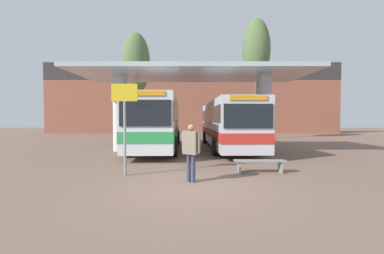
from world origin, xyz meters
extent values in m
plane|color=#755B4C|center=(0.00, 0.00, 0.00)|extent=(100.00, 100.00, 0.00)
cube|color=brown|center=(0.00, 27.35, 4.79)|extent=(40.00, 0.50, 9.58)
cube|color=#332D2D|center=(0.00, 27.35, 8.43)|extent=(40.00, 0.58, 2.30)
cylinder|color=silver|center=(-4.46, 8.38, 2.32)|extent=(0.88, 0.88, 4.64)
cylinder|color=silver|center=(4.46, 8.38, 2.32)|extent=(0.88, 0.88, 4.64)
cube|color=#A8B7C1|center=(0.00, 8.38, 4.76)|extent=(13.92, 5.77, 0.24)
cube|color=silver|center=(-2.24, 9.14, 1.80)|extent=(2.80, 10.86, 2.90)
cube|color=black|center=(-2.24, 9.14, 2.35)|extent=(2.82, 10.43, 0.93)
cube|color=#2D934C|center=(-2.24, 9.14, 1.15)|extent=(2.84, 10.90, 0.52)
cube|color=black|center=(-2.07, 3.72, 2.24)|extent=(2.26, 0.13, 1.16)
cube|color=orange|center=(-2.07, 3.72, 3.11)|extent=(1.72, 0.10, 0.22)
cylinder|color=black|center=(-3.36, 5.76, 0.54)|extent=(0.31, 1.08, 1.08)
cylinder|color=black|center=(-0.91, 5.84, 0.54)|extent=(0.31, 1.08, 1.08)
cylinder|color=black|center=(-3.56, 12.07, 0.54)|extent=(0.31, 1.08, 1.08)
cylinder|color=black|center=(-1.11, 12.15, 0.54)|extent=(0.31, 1.08, 1.08)
cube|color=silver|center=(2.34, 9.95, 1.70)|extent=(2.77, 11.81, 2.76)
cube|color=black|center=(2.34, 9.95, 2.22)|extent=(2.80, 11.34, 0.88)
cube|color=red|center=(2.34, 9.95, 1.08)|extent=(2.82, 11.85, 0.50)
cube|color=black|center=(2.51, 4.05, 2.11)|extent=(2.23, 0.13, 1.10)
cube|color=orange|center=(2.51, 4.05, 2.94)|extent=(1.70, 0.10, 0.22)
cylinder|color=black|center=(1.23, 6.27, 0.49)|extent=(0.31, 0.99, 0.98)
cylinder|color=black|center=(3.66, 6.35, 0.49)|extent=(0.31, 0.99, 0.98)
cylinder|color=black|center=(1.03, 13.14, 0.49)|extent=(0.31, 0.99, 0.98)
cylinder|color=black|center=(3.45, 13.21, 0.49)|extent=(0.31, 0.99, 0.98)
cube|color=gray|center=(2.48, 1.92, 0.44)|extent=(1.90, 0.44, 0.04)
cube|color=gray|center=(1.73, 1.92, 0.21)|extent=(0.07, 0.37, 0.42)
cube|color=gray|center=(3.24, 1.92, 0.21)|extent=(0.07, 0.37, 0.42)
cylinder|color=gray|center=(-2.36, 1.43, 1.30)|extent=(0.09, 0.09, 2.60)
cube|color=gold|center=(-2.36, 1.43, 2.90)|extent=(0.90, 0.06, 0.60)
cylinder|color=#333856|center=(-0.12, 0.57, 0.44)|extent=(0.18, 0.18, 0.88)
cylinder|color=#333856|center=(0.02, 0.48, 0.44)|extent=(0.18, 0.18, 0.88)
cube|color=#706656|center=(-0.05, 0.53, 1.24)|extent=(0.54, 0.47, 0.73)
sphere|color=#89664C|center=(-0.05, 0.53, 1.71)|extent=(0.20, 0.20, 0.20)
cylinder|color=#706656|center=(-0.30, 0.67, 1.25)|extent=(0.13, 0.13, 0.62)
cylinder|color=#706656|center=(0.19, 0.38, 1.25)|extent=(0.13, 0.13, 0.62)
cylinder|color=brown|center=(6.21, 17.55, 3.56)|extent=(0.30, 0.30, 7.12)
ellipsoid|color=#516B3D|center=(6.21, 17.55, 8.74)|extent=(2.67, 2.67, 5.88)
cylinder|color=brown|center=(-5.54, 17.99, 2.91)|extent=(0.28, 0.28, 5.83)
ellipsoid|color=#516B3D|center=(-5.54, 17.99, 7.47)|extent=(2.72, 2.72, 5.99)
camera|label=1|loc=(-0.02, -7.48, 1.98)|focal=24.00mm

